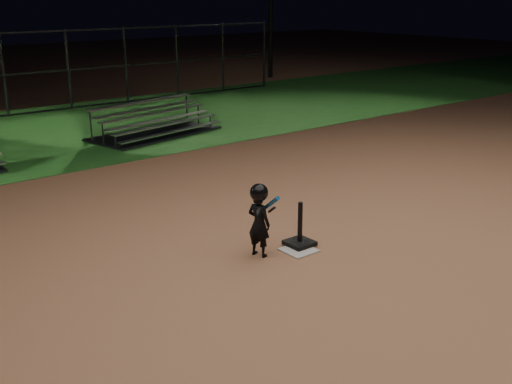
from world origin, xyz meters
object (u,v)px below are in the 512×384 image
object	(u,v)px
batting_tee	(300,238)
child_batter	(259,218)
bleacher_right	(155,129)
home_plate	(299,250)

from	to	relation	value
batting_tee	child_batter	distance (m)	0.81
bleacher_right	child_batter	bearing A→B (deg)	-120.81
child_batter	home_plate	bearing A→B (deg)	-130.83
batting_tee	child_batter	size ratio (longest dim) A/B	0.62
home_plate	bleacher_right	distance (m)	8.32
bleacher_right	home_plate	bearing A→B (deg)	-116.69
child_batter	bleacher_right	bearing A→B (deg)	-36.80
child_batter	bleacher_right	world-z (taller)	child_batter
batting_tee	bleacher_right	size ratio (longest dim) A/B	0.18
home_plate	bleacher_right	world-z (taller)	bleacher_right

